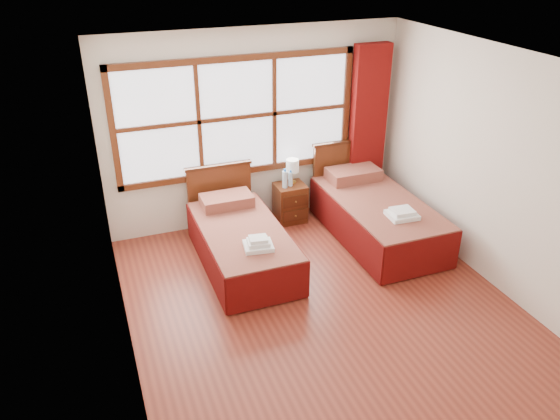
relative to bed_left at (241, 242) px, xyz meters
name	(u,v)px	position (x,y,z in m)	size (l,w,h in m)	color
floor	(324,308)	(0.55, -1.20, -0.28)	(4.50, 4.50, 0.00)	maroon
ceiling	(335,63)	(0.55, -1.20, 2.32)	(4.50, 4.50, 0.00)	white
wall_back	(255,129)	(0.55, 1.05, 1.02)	(4.00, 4.00, 0.00)	silver
wall_left	(116,236)	(-1.45, -1.20, 1.02)	(4.50, 4.50, 0.00)	silver
wall_right	(496,171)	(2.55, -1.20, 1.02)	(4.50, 4.50, 0.00)	silver
window	(237,117)	(0.30, 1.01, 1.22)	(3.16, 0.06, 1.56)	white
curtain	(367,128)	(2.15, 0.91, 0.89)	(0.50, 0.16, 2.30)	maroon
bed_left	(241,242)	(0.00, 0.00, 0.00)	(0.95, 1.97, 0.92)	#401D0D
bed_right	(375,215)	(1.83, 0.00, 0.03)	(1.04, 2.06, 1.01)	#401D0D
nightstand	(290,203)	(0.95, 0.80, -0.01)	(0.40, 0.40, 0.54)	#582913
towels_left	(258,244)	(0.04, -0.54, 0.26)	(0.35, 0.32, 0.13)	white
towels_right	(402,214)	(1.86, -0.55, 0.30)	(0.36, 0.32, 0.10)	white
lamp	(292,166)	(1.01, 0.87, 0.49)	(0.17, 0.17, 0.34)	gold
bottle_near	(285,179)	(0.86, 0.75, 0.38)	(0.07, 0.07, 0.27)	#C0E2F7
bottle_far	(291,179)	(0.95, 0.78, 0.36)	(0.06, 0.06, 0.22)	#C0E2F7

